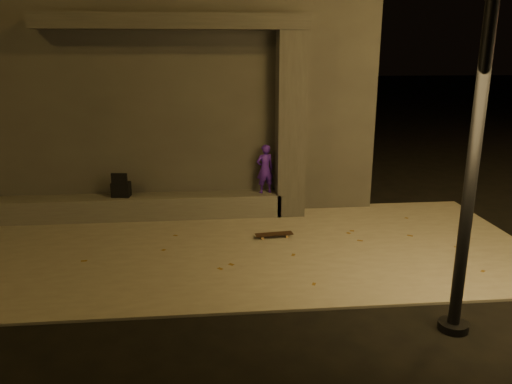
{
  "coord_description": "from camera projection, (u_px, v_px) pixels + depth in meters",
  "views": [
    {
      "loc": [
        0.07,
        -5.92,
        3.28
      ],
      "look_at": [
        0.85,
        2.0,
        1.01
      ],
      "focal_mm": 35.0,
      "sensor_mm": 36.0,
      "label": 1
    }
  ],
  "objects": [
    {
      "name": "ground",
      "position": [
        207.0,
        309.0,
        6.56
      ],
      "size": [
        120.0,
        120.0,
        0.0
      ],
      "primitive_type": "plane",
      "color": "black",
      "rests_on": "ground"
    },
    {
      "name": "sidewalk",
      "position": [
        206.0,
        249.0,
        8.47
      ],
      "size": [
        11.0,
        4.4,
        0.04
      ],
      "primitive_type": "cube",
      "color": "slate",
      "rests_on": "ground"
    },
    {
      "name": "building",
      "position": [
        161.0,
        79.0,
        11.97
      ],
      "size": [
        9.0,
        5.1,
        5.22
      ],
      "color": "#3D3A37",
      "rests_on": "ground"
    },
    {
      "name": "ledge",
      "position": [
        130.0,
        207.0,
        9.94
      ],
      "size": [
        6.0,
        0.55,
        0.45
      ],
      "primitive_type": "cube",
      "color": "#56534E",
      "rests_on": "sidewalk"
    },
    {
      "name": "column",
      "position": [
        290.0,
        126.0,
        9.81
      ],
      "size": [
        0.55,
        0.55,
        3.6
      ],
      "primitive_type": "cube",
      "color": "#3D3A37",
      "rests_on": "sidewalk"
    },
    {
      "name": "canopy",
      "position": [
        173.0,
        22.0,
        9.12
      ],
      "size": [
        5.0,
        0.7,
        0.28
      ],
      "primitive_type": "cube",
      "color": "#3D3A37",
      "rests_on": "column"
    },
    {
      "name": "skateboarder",
      "position": [
        265.0,
        169.0,
        9.99
      ],
      "size": [
        0.41,
        0.33,
        0.99
      ],
      "primitive_type": "imported",
      "rotation": [
        0.0,
        0.0,
        3.41
      ],
      "color": "#441BB0",
      "rests_on": "ledge"
    },
    {
      "name": "backpack",
      "position": [
        121.0,
        188.0,
        9.81
      ],
      "size": [
        0.38,
        0.27,
        0.5
      ],
      "rotation": [
        0.0,
        0.0,
        -0.12
      ],
      "color": "black",
      "rests_on": "ledge"
    },
    {
      "name": "skateboard",
      "position": [
        274.0,
        234.0,
        8.93
      ],
      "size": [
        0.69,
        0.25,
        0.07
      ],
      "rotation": [
        0.0,
        0.0,
        0.12
      ],
      "color": "black",
      "rests_on": "sidewalk"
    }
  ]
}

